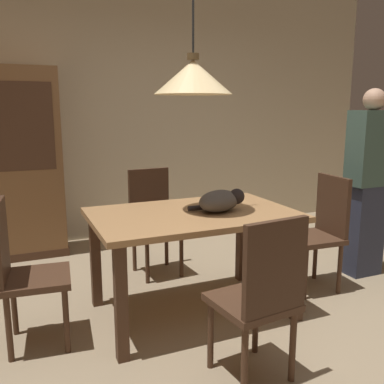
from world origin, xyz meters
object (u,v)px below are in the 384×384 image
object	(u,v)px
chair_near_front	(261,293)
hutch_bookcase	(2,169)
dining_table	(193,226)
person_standing	(368,184)
chair_far_back	(153,216)
chair_right_side	(321,228)
chair_left_side	(22,268)
pendant_lamp	(193,77)
cat_sleeping	(221,201)

from	to	relation	value
chair_near_front	hutch_bookcase	distance (m)	2.99
dining_table	person_standing	bearing A→B (deg)	2.86
hutch_bookcase	chair_near_front	bearing A→B (deg)	-65.33
hutch_bookcase	chair_far_back	bearing A→B (deg)	-37.45
dining_table	chair_right_side	xyz separation A→B (m)	(1.13, -0.00, -0.14)
chair_left_side	pendant_lamp	size ratio (longest dim) A/B	0.72
chair_right_side	chair_far_back	size ratio (longest dim) A/B	1.00
chair_left_side	person_standing	distance (m)	2.83
cat_sleeping	hutch_bookcase	bearing A→B (deg)	127.13
chair_far_back	hutch_bookcase	world-z (taller)	hutch_bookcase
chair_near_front	cat_sleeping	world-z (taller)	chair_near_front
cat_sleeping	chair_left_side	bearing A→B (deg)	177.26
pendant_lamp	hutch_bookcase	xyz separation A→B (m)	(-1.23, 1.81, -0.77)
chair_right_side	pendant_lamp	bearing A→B (deg)	179.75
chair_right_side	person_standing	bearing A→B (deg)	9.06
chair_right_side	chair_left_side	xyz separation A→B (m)	(-2.26, 0.01, 0.00)
chair_left_side	chair_near_front	bearing A→B (deg)	-37.93
chair_far_back	hutch_bookcase	xyz separation A→B (m)	(-1.22, 0.94, 0.38)
chair_near_front	pendant_lamp	world-z (taller)	pendant_lamp
chair_near_front	cat_sleeping	xyz separation A→B (m)	(0.18, 0.82, 0.32)
pendant_lamp	cat_sleeping	bearing A→B (deg)	-16.39
chair_far_back	hutch_bookcase	size ratio (longest dim) A/B	0.50
dining_table	hutch_bookcase	xyz separation A→B (m)	(-1.23, 1.81, 0.24)
dining_table	hutch_bookcase	world-z (taller)	hutch_bookcase
chair_near_front	chair_left_side	distance (m)	1.44
person_standing	hutch_bookcase	bearing A→B (deg)	149.31
chair_right_side	dining_table	bearing A→B (deg)	179.75
cat_sleeping	person_standing	bearing A→B (deg)	5.30
chair_right_side	pendant_lamp	size ratio (longest dim) A/B	0.72
chair_right_side	hutch_bookcase	xyz separation A→B (m)	(-2.36, 1.82, 0.38)
chair_far_back	cat_sleeping	world-z (taller)	chair_far_back
chair_right_side	chair_far_back	world-z (taller)	same
chair_near_front	chair_left_side	world-z (taller)	same
dining_table	chair_left_side	bearing A→B (deg)	179.60
chair_right_side	cat_sleeping	xyz separation A→B (m)	(-0.94, -0.05, 0.32)
chair_left_side	person_standing	world-z (taller)	person_standing
chair_near_front	cat_sleeping	distance (m)	0.90
dining_table	chair_right_side	bearing A→B (deg)	-0.25
pendant_lamp	chair_left_side	bearing A→B (deg)	179.60
pendant_lamp	chair_far_back	bearing A→B (deg)	90.38
cat_sleeping	person_standing	distance (m)	1.51
hutch_bookcase	cat_sleeping	bearing A→B (deg)	-52.87
pendant_lamp	person_standing	xyz separation A→B (m)	(1.69, 0.08, -0.84)
chair_near_front	person_standing	xyz separation A→B (m)	(1.68, 0.96, 0.31)
pendant_lamp	chair_right_side	bearing A→B (deg)	-0.25
chair_left_side	chair_far_back	bearing A→B (deg)	37.79
cat_sleeping	pendant_lamp	xyz separation A→B (m)	(-0.19, 0.06, 0.84)
dining_table	chair_near_front	bearing A→B (deg)	-89.44
chair_left_side	person_standing	size ratio (longest dim) A/B	0.57
chair_near_front	cat_sleeping	bearing A→B (deg)	77.75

